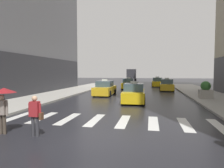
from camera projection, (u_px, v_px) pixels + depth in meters
ground_plane at (93, 139)px, 7.54m from camera, size 160.00×160.00×0.00m
crosswalk_markings at (109, 121)px, 10.48m from camera, size 11.30×2.80×0.01m
taxi_lead at (134, 94)px, 17.04m from camera, size 2.04×4.59×1.80m
taxi_second at (105, 89)px, 22.09m from camera, size 1.97×4.56×1.80m
taxi_third at (167, 85)px, 27.75m from camera, size 2.06×4.60×1.80m
taxi_fourth at (129, 84)px, 30.66m from camera, size 1.99×4.57×1.80m
taxi_fifth at (157, 83)px, 35.37m from camera, size 1.95×4.55×1.80m
box_truck at (132, 75)px, 51.97m from camera, size 2.47×7.61×3.35m
pedestrian_with_umbrella at (3, 98)px, 8.12m from camera, size 0.96×0.96×1.94m
pedestrian_with_handbag at (35, 114)px, 7.84m from camera, size 0.60×0.24×1.65m
planter_mid_block at (206, 91)px, 18.32m from camera, size 1.10×1.10×1.60m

